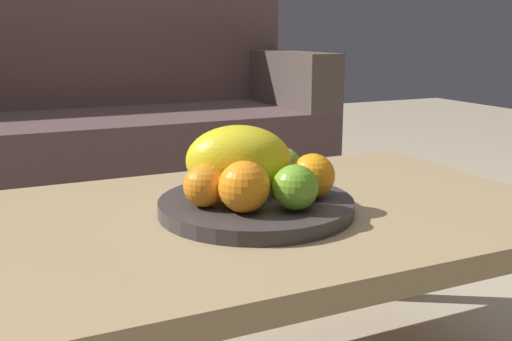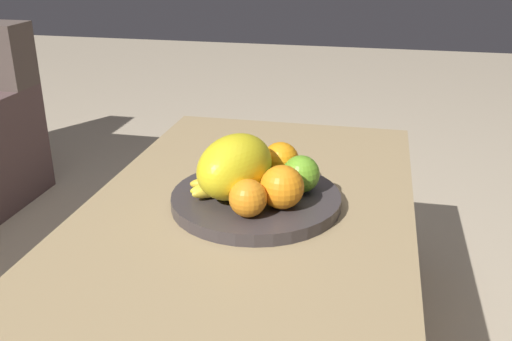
{
  "view_description": "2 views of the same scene",
  "coord_description": "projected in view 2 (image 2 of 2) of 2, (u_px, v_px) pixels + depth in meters",
  "views": [
    {
      "loc": [
        -0.38,
        -0.88,
        0.7
      ],
      "look_at": [
        0.02,
        -0.02,
        0.47
      ],
      "focal_mm": 40.43,
      "sensor_mm": 36.0,
      "label": 1
    },
    {
      "loc": [
        -0.99,
        -0.23,
        0.89
      ],
      "look_at": [
        0.02,
        -0.02,
        0.47
      ],
      "focal_mm": 40.01,
      "sensor_mm": 36.0,
      "label": 2
    }
  ],
  "objects": [
    {
      "name": "orange_right",
      "position": [
        282.0,
        187.0,
        1.06
      ],
      "size": [
        0.08,
        0.08,
        0.08
      ],
      "primitive_type": "sphere",
      "color": "orange",
      "rests_on": "fruit_bowl"
    },
    {
      "name": "apple_left",
      "position": [
        301.0,
        174.0,
        1.13
      ],
      "size": [
        0.07,
        0.07,
        0.07
      ],
      "primitive_type": "sphere",
      "color": "#68A827",
      "rests_on": "fruit_bowl"
    },
    {
      "name": "fruit_bowl",
      "position": [
        256.0,
        199.0,
        1.14
      ],
      "size": [
        0.34,
        0.34,
        0.03
      ],
      "primitive_type": "cylinder",
      "color": "#3A3333",
      "rests_on": "coffee_table"
    },
    {
      "name": "orange_left",
      "position": [
        248.0,
        198.0,
        1.03
      ],
      "size": [
        0.07,
        0.07,
        0.07
      ],
      "primitive_type": "sphere",
      "color": "orange",
      "rests_on": "fruit_bowl"
    },
    {
      "name": "orange_front",
      "position": [
        281.0,
        160.0,
        1.19
      ],
      "size": [
        0.08,
        0.08,
        0.08
      ],
      "primitive_type": "sphere",
      "color": "orange",
      "rests_on": "fruit_bowl"
    },
    {
      "name": "coffee_table",
      "position": [
        247.0,
        226.0,
        1.14
      ],
      "size": [
        1.13,
        0.65,
        0.39
      ],
      "color": "tan",
      "rests_on": "ground_plane"
    },
    {
      "name": "melon_large_front",
      "position": [
        235.0,
        166.0,
        1.1
      ],
      "size": [
        0.22,
        0.18,
        0.12
      ],
      "primitive_type": "ellipsoid",
      "rotation": [
        0.0,
        0.0,
        -0.35
      ],
      "color": "yellow",
      "rests_on": "fruit_bowl"
    },
    {
      "name": "banana_bunch",
      "position": [
        226.0,
        181.0,
        1.12
      ],
      "size": [
        0.15,
        0.15,
        0.06
      ],
      "color": "yellow",
      "rests_on": "fruit_bowl"
    },
    {
      "name": "apple_front",
      "position": [
        230.0,
        158.0,
        1.22
      ],
      "size": [
        0.07,
        0.07,
        0.07
      ],
      "primitive_type": "sphere",
      "color": "#7CA62A",
      "rests_on": "fruit_bowl"
    }
  ]
}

